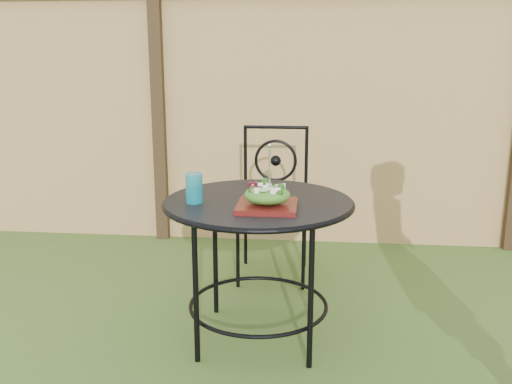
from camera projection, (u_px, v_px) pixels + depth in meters
The scene contains 7 objects.
fence at pixel (335, 117), 4.15m from camera, with size 8.00×0.12×1.90m.
patio_table at pixel (258, 227), 2.77m from camera, with size 0.92×0.92×0.72m.
patio_chair at pixel (274, 199), 3.64m from camera, with size 0.46×0.46×0.95m.
salad_plate at pixel (267, 206), 2.58m from camera, with size 0.27×0.27×0.02m, color #42090E.
salad at pixel (267, 195), 2.57m from camera, with size 0.21×0.21×0.08m, color #235614.
fork at pixel (270, 167), 2.54m from camera, with size 0.01×0.01×0.18m, color silver.
drinking_glass at pixel (194, 188), 2.67m from camera, with size 0.08×0.08×0.14m, color #0C7B8B.
Camera 1 is at (-0.15, -2.00, 1.42)m, focal length 40.00 mm.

